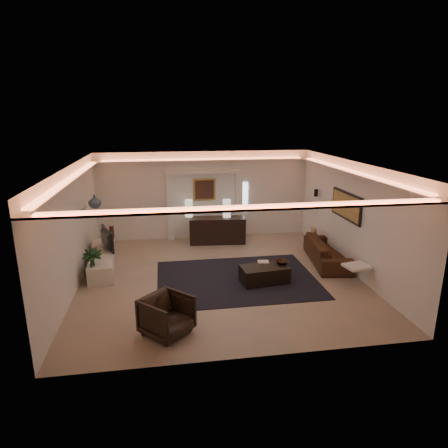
{
  "coord_description": "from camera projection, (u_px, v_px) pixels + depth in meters",
  "views": [
    {
      "loc": [
        -1.36,
        -9.19,
        4.05
      ],
      "look_at": [
        0.2,
        0.6,
        1.25
      ],
      "focal_mm": 31.17,
      "sensor_mm": 36.0,
      "label": 1
    }
  ],
  "objects": [
    {
      "name": "console",
      "position": [
        217.0,
        231.0,
        12.62
      ],
      "size": [
        1.83,
        0.72,
        0.9
      ],
      "primitive_type": "cube",
      "rotation": [
        0.0,
        0.0,
        -0.09
      ],
      "color": "black",
      "rests_on": "ground"
    },
    {
      "name": "painting_canvas",
      "position": [
        205.0,
        190.0,
        12.87
      ],
      "size": [
        0.62,
        0.02,
        0.62
      ],
      "primitive_type": "cube",
      "color": "#4C2D1E",
      "rests_on": "wall_back"
    },
    {
      "name": "coffee_table",
      "position": [
        264.0,
        275.0,
        9.68
      ],
      "size": [
        1.22,
        0.75,
        0.43
      ],
      "primitive_type": "cube",
      "rotation": [
        0.0,
        0.0,
        0.11
      ],
      "color": "black",
      "rests_on": "ground"
    },
    {
      "name": "magazine",
      "position": [
        263.0,
        262.0,
        9.88
      ],
      "size": [
        0.3,
        0.23,
        0.03
      ],
      "primitive_type": "cube",
      "rotation": [
        0.0,
        0.0,
        -0.13
      ],
      "color": "beige",
      "rests_on": "coffee_table"
    },
    {
      "name": "throw_pillow",
      "position": [
        314.0,
        233.0,
        11.9
      ],
      "size": [
        0.15,
        0.36,
        0.34
      ],
      "primitive_type": "cube",
      "rotation": [
        0.0,
        0.0,
        -0.15
      ],
      "color": "tan",
      "rests_on": "sofa"
    },
    {
      "name": "wall_left",
      "position": [
        73.0,
        229.0,
        9.12
      ],
      "size": [
        0.0,
        7.0,
        7.0
      ],
      "primitive_type": "plane",
      "rotation": [
        1.57,
        0.0,
        1.57
      ],
      "color": "silver",
      "rests_on": "ground"
    },
    {
      "name": "tv",
      "position": [
        104.0,
        240.0,
        10.65
      ],
      "size": [
        1.0,
        0.51,
        0.59
      ],
      "primitive_type": "imported",
      "rotation": [
        0.0,
        0.0,
        1.96
      ],
      "color": "black",
      "rests_on": "media_ledge"
    },
    {
      "name": "painting_frame",
      "position": [
        204.0,
        190.0,
        12.89
      ],
      "size": [
        0.74,
        0.04,
        0.74
      ],
      "primitive_type": "cube",
      "color": "tan",
      "rests_on": "wall_back"
    },
    {
      "name": "sofa",
      "position": [
        327.0,
        251.0,
        10.95
      ],
      "size": [
        2.35,
        1.19,
        0.65
      ],
      "primitive_type": "imported",
      "rotation": [
        0.0,
        0.0,
        1.42
      ],
      "color": "black",
      "rests_on": "ground"
    },
    {
      "name": "art_panel_gold",
      "position": [
        345.0,
        206.0,
        10.39
      ],
      "size": [
        0.02,
        1.5,
        0.62
      ],
      "primitive_type": "cube",
      "color": "tan",
      "rests_on": "wall_right"
    },
    {
      "name": "wall_right",
      "position": [
        352.0,
        217.0,
        10.18
      ],
      "size": [
        0.0,
        7.0,
        7.0
      ],
      "primitive_type": "plane",
      "rotation": [
        1.57,
        0.0,
        -1.57
      ],
      "color": "silver",
      "rests_on": "ground"
    },
    {
      "name": "wall_front",
      "position": [
        252.0,
        280.0,
        6.32
      ],
      "size": [
        7.0,
        0.0,
        7.0
      ],
      "primitive_type": "plane",
      "rotation": [
        -1.57,
        0.0,
        0.0
      ],
      "color": "silver",
      "rests_on": "ground"
    },
    {
      "name": "pilaster_right",
      "position": [
        239.0,
        205.0,
        13.15
      ],
      "size": [
        0.22,
        0.2,
        2.2
      ],
      "primitive_type": "cube",
      "color": "silver",
      "rests_on": "ground"
    },
    {
      "name": "figurine",
      "position": [
        112.0,
        232.0,
        11.65
      ],
      "size": [
        0.16,
        0.16,
        0.37
      ],
      "primitive_type": "cylinder",
      "rotation": [
        0.0,
        0.0,
        -0.22
      ],
      "color": "#452516",
      "rests_on": "media_ledge"
    },
    {
      "name": "area_rug",
      "position": [
        237.0,
        279.0,
        9.91
      ],
      "size": [
        4.0,
        3.0,
        0.01
      ],
      "primitive_type": "cube",
      "color": "black",
      "rests_on": "ground"
    },
    {
      "name": "plant",
      "position": [
        93.0,
        267.0,
        9.55
      ],
      "size": [
        0.52,
        0.52,
        0.9
      ],
      "primitive_type": "imported",
      "rotation": [
        0.0,
        0.0,
        0.04
      ],
      "color": "#183516",
      "rests_on": "ground"
    },
    {
      "name": "wall_sconce",
      "position": [
        316.0,
        193.0,
        12.19
      ],
      "size": [
        0.12,
        0.12,
        0.22
      ],
      "primitive_type": "cylinder",
      "color": "black",
      "rests_on": "wall_right"
    },
    {
      "name": "lamp_left",
      "position": [
        189.0,
        209.0,
        12.56
      ],
      "size": [
        0.31,
        0.31,
        0.56
      ],
      "primitive_type": "cylinder",
      "rotation": [
        0.0,
        0.0,
        -0.28
      ],
      "color": "beige",
      "rests_on": "console"
    },
    {
      "name": "art_panel_frame",
      "position": [
        346.0,
        206.0,
        10.39
      ],
      "size": [
        0.04,
        1.64,
        0.74
      ],
      "primitive_type": "cube",
      "color": "black",
      "rests_on": "wall_right"
    },
    {
      "name": "cove_soffit",
      "position": [
        220.0,
        176.0,
        9.33
      ],
      "size": [
        7.0,
        7.0,
        0.04
      ],
      "primitive_type": "cube",
      "color": "silver",
      "rests_on": "ceiling"
    },
    {
      "name": "ceiling",
      "position": [
        220.0,
        165.0,
        9.25
      ],
      "size": [
        7.0,
        7.0,
        0.0
      ],
      "primitive_type": "plane",
      "rotation": [
        3.14,
        0.0,
        0.0
      ],
      "color": "white",
      "rests_on": "ground"
    },
    {
      "name": "media_ledge",
      "position": [
        102.0,
        260.0,
        10.56
      ],
      "size": [
        0.86,
        2.53,
        0.47
      ],
      "primitive_type": "cube",
      "rotation": [
        0.0,
        0.0,
        0.1
      ],
      "color": "beige",
      "rests_on": "ground"
    },
    {
      "name": "pilaster_left",
      "position": [
        170.0,
        207.0,
        12.8
      ],
      "size": [
        0.22,
        0.2,
        2.2
      ],
      "primitive_type": "cube",
      "color": "silver",
      "rests_on": "ground"
    },
    {
      "name": "armchair",
      "position": [
        167.0,
        316.0,
        7.35
      ],
      "size": [
        1.17,
        1.17,
        0.76
      ],
      "primitive_type": "imported",
      "rotation": [
        0.0,
        0.0,
        0.79
      ],
      "color": "#2F2619",
      "rests_on": "ground"
    },
    {
      "name": "ginger_jar",
      "position": [
        95.0,
        201.0,
        10.22
      ],
      "size": [
        0.43,
        0.43,
        0.35
      ],
      "primitive_type": "imported",
      "rotation": [
        0.0,
        0.0,
        -0.34
      ],
      "color": "slate",
      "rests_on": "wall_niche"
    },
    {
      "name": "lamp_right",
      "position": [
        227.0,
        210.0,
        12.54
      ],
      "size": [
        0.27,
        0.27,
        0.58
      ],
      "primitive_type": "cylinder",
      "rotation": [
        0.0,
        0.0,
        0.04
      ],
      "color": "silver",
      "rests_on": "console"
    },
    {
      "name": "wall_niche",
      "position": [
        85.0,
        207.0,
        10.4
      ],
      "size": [
        0.1,
        0.55,
        0.04
      ],
      "primitive_type": "cube",
      "color": "silver",
      "rests_on": "wall_left"
    },
    {
      "name": "daylight_slit",
      "position": [
        244.0,
        197.0,
        13.19
      ],
      "size": [
        0.25,
        0.03,
        1.0
      ],
      "primitive_type": "cube",
      "color": "white",
      "rests_on": "wall_back"
    },
    {
      "name": "bowl",
      "position": [
        282.0,
        262.0,
        9.81
      ],
      "size": [
        0.39,
        0.39,
        0.08
      ],
      "primitive_type": "imported",
      "rotation": [
        0.0,
        0.0,
        0.25
      ],
      "color": "black",
      "rests_on": "coffee_table"
    },
    {
      "name": "alcove_header",
      "position": [
        204.0,
        172.0,
        12.66
      ],
      "size": [
        2.52,
        0.2,
        0.12
      ],
      "primitive_type": "cube",
      "color": "silver",
      "rests_on": "wall_back"
    },
    {
      "name": "throw_blanket",
      "position": [
        357.0,
        266.0,
        9.29
      ],
      "size": [
        0.65,
        0.57,
        0.06
      ],
      "primitive_type": "cube",
      "rotation": [
        0.0,
        0.0,
        0.19
      ],
      "color": "silver",
      "rests_on": "sofa"
    },
    {
      "name": "floor",
      "position": [
        220.0,
        277.0,
        10.04
      ],
      "size": [
        7.0,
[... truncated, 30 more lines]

